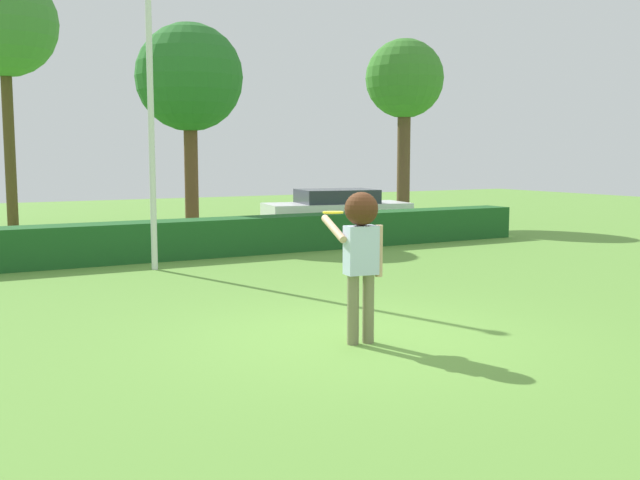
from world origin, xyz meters
name	(u,v)px	position (x,y,z in m)	size (l,w,h in m)	color
ground_plane	(356,338)	(0.00, 0.00, 0.00)	(60.00, 60.00, 0.00)	#659B3D
person	(361,243)	(-0.10, -0.25, 1.21)	(0.56, 0.82, 1.82)	#7B7754
frisbee	(333,212)	(-0.10, 0.41, 1.53)	(0.26, 0.26, 0.02)	yellow
lamppost	(150,88)	(-0.58, 6.61, 3.53)	(0.24, 0.24, 6.42)	silver
hedge_row	(162,240)	(0.00, 7.95, 0.42)	(19.20, 0.90, 0.83)	#1E5823
parked_car_white	(337,208)	(6.23, 11.11, 0.69)	(4.44, 2.43, 1.25)	white
willow_tree	(4,25)	(-1.95, 17.18, 6.17)	(3.23, 3.23, 7.85)	#503F20
oak_tree	(189,79)	(2.22, 12.35, 4.34)	(2.98, 2.98, 5.88)	brown
maple_tree	(405,82)	(9.53, 12.39, 4.61)	(2.55, 2.55, 5.99)	brown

